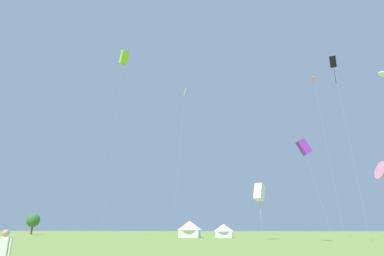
{
  "coord_description": "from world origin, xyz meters",
  "views": [
    {
      "loc": [
        5.25,
        -5.32,
        1.78
      ],
      "look_at": [
        0.0,
        32.0,
        13.65
      ],
      "focal_mm": 29.77,
      "sensor_mm": 36.0,
      "label": 1
    }
  ],
  "objects_px": {
    "kite_pink_parafoil": "(314,79)",
    "kite_purple_box": "(304,147)",
    "festival_tent_right": "(224,230)",
    "kite_yellow_diamond": "(184,96)",
    "kite_black_box": "(333,62)",
    "tree_distant_left": "(33,220)",
    "kite_white_box": "(259,192)",
    "kite_lime_box": "(124,58)",
    "festival_tent_left": "(190,228)"
  },
  "relations": [
    {
      "from": "tree_distant_left",
      "to": "festival_tent_left",
      "type": "bearing_deg",
      "value": -25.49
    },
    {
      "from": "kite_white_box",
      "to": "tree_distant_left",
      "type": "distance_m",
      "value": 70.99
    },
    {
      "from": "festival_tent_left",
      "to": "festival_tent_right",
      "type": "relative_size",
      "value": 1.23
    },
    {
      "from": "festival_tent_left",
      "to": "festival_tent_right",
      "type": "distance_m",
      "value": 6.66
    },
    {
      "from": "kite_white_box",
      "to": "festival_tent_left",
      "type": "xyz_separation_m",
      "value": [
        -13.19,
        10.13,
        -5.72
      ]
    },
    {
      "from": "festival_tent_right",
      "to": "kite_black_box",
      "type": "bearing_deg",
      "value": -52.72
    },
    {
      "from": "kite_white_box",
      "to": "festival_tent_right",
      "type": "bearing_deg",
      "value": 122.84
    },
    {
      "from": "kite_black_box",
      "to": "tree_distant_left",
      "type": "xyz_separation_m",
      "value": [
        -72.95,
        45.88,
        -20.23
      ]
    },
    {
      "from": "kite_yellow_diamond",
      "to": "festival_tent_left",
      "type": "distance_m",
      "value": 26.18
    },
    {
      "from": "kite_yellow_diamond",
      "to": "festival_tent_right",
      "type": "bearing_deg",
      "value": 45.57
    },
    {
      "from": "kite_yellow_diamond",
      "to": "kite_white_box",
      "type": "distance_m",
      "value": 23.85
    },
    {
      "from": "kite_yellow_diamond",
      "to": "kite_lime_box",
      "type": "bearing_deg",
      "value": -174.36
    },
    {
      "from": "kite_white_box",
      "to": "kite_purple_box",
      "type": "xyz_separation_m",
      "value": [
        6.06,
        -8.69,
        5.38
      ]
    },
    {
      "from": "kite_pink_parafoil",
      "to": "festival_tent_left",
      "type": "bearing_deg",
      "value": 172.89
    },
    {
      "from": "kite_pink_parafoil",
      "to": "festival_tent_left",
      "type": "relative_size",
      "value": 6.45
    },
    {
      "from": "kite_pink_parafoil",
      "to": "tree_distant_left",
      "type": "relative_size",
      "value": 5.41
    },
    {
      "from": "kite_lime_box",
      "to": "tree_distant_left",
      "type": "height_order",
      "value": "kite_lime_box"
    },
    {
      "from": "kite_black_box",
      "to": "kite_purple_box",
      "type": "xyz_separation_m",
      "value": [
        -4.45,
        3.58,
        -11.28
      ]
    },
    {
      "from": "kite_white_box",
      "to": "kite_purple_box",
      "type": "relative_size",
      "value": 0.64
    },
    {
      "from": "festival_tent_left",
      "to": "tree_distant_left",
      "type": "height_order",
      "value": "tree_distant_left"
    },
    {
      "from": "kite_purple_box",
      "to": "festival_tent_left",
      "type": "distance_m",
      "value": 29.12
    },
    {
      "from": "kite_black_box",
      "to": "festival_tent_left",
      "type": "xyz_separation_m",
      "value": [
        -23.71,
        22.4,
        -22.37
      ]
    },
    {
      "from": "kite_pink_parafoil",
      "to": "festival_tent_right",
      "type": "distance_m",
      "value": 35.12
    },
    {
      "from": "tree_distant_left",
      "to": "kite_lime_box",
      "type": "bearing_deg",
      "value": -40.94
    },
    {
      "from": "kite_pink_parafoil",
      "to": "kite_black_box",
      "type": "bearing_deg",
      "value": -96.56
    },
    {
      "from": "kite_lime_box",
      "to": "festival_tent_left",
      "type": "xyz_separation_m",
      "value": [
        12.78,
        8.15,
        -34.19
      ]
    },
    {
      "from": "festival_tent_left",
      "to": "kite_yellow_diamond",
      "type": "bearing_deg",
      "value": -90.88
    },
    {
      "from": "festival_tent_right",
      "to": "festival_tent_left",
      "type": "bearing_deg",
      "value": -180.0
    },
    {
      "from": "kite_yellow_diamond",
      "to": "festival_tent_right",
      "type": "distance_m",
      "value": 27.34
    },
    {
      "from": "kite_white_box",
      "to": "kite_pink_parafoil",
      "type": "bearing_deg",
      "value": 28.46
    },
    {
      "from": "kite_pink_parafoil",
      "to": "kite_yellow_diamond",
      "type": "relative_size",
      "value": 1.08
    },
    {
      "from": "kite_purple_box",
      "to": "festival_tent_right",
      "type": "height_order",
      "value": "kite_purple_box"
    },
    {
      "from": "kite_black_box",
      "to": "festival_tent_left",
      "type": "distance_m",
      "value": 39.55
    },
    {
      "from": "kite_lime_box",
      "to": "kite_black_box",
      "type": "bearing_deg",
      "value": -21.33
    },
    {
      "from": "kite_pink_parafoil",
      "to": "kite_purple_box",
      "type": "bearing_deg",
      "value": -113.13
    },
    {
      "from": "kite_purple_box",
      "to": "kite_lime_box",
      "type": "bearing_deg",
      "value": 161.58
    },
    {
      "from": "kite_black_box",
      "to": "tree_distant_left",
      "type": "distance_m",
      "value": 88.52
    },
    {
      "from": "kite_black_box",
      "to": "kite_white_box",
      "type": "xyz_separation_m",
      "value": [
        -10.52,
        12.27,
        -16.65
      ]
    },
    {
      "from": "kite_pink_parafoil",
      "to": "kite_white_box",
      "type": "bearing_deg",
      "value": -151.54
    },
    {
      "from": "festival_tent_right",
      "to": "kite_lime_box",
      "type": "bearing_deg",
      "value": -157.25
    },
    {
      "from": "kite_yellow_diamond",
      "to": "festival_tent_right",
      "type": "xyz_separation_m",
      "value": [
        6.76,
        6.9,
        -25.57
      ]
    },
    {
      "from": "festival_tent_left",
      "to": "festival_tent_right",
      "type": "xyz_separation_m",
      "value": [
        6.66,
        0.0,
        -0.32
      ]
    },
    {
      "from": "festival_tent_left",
      "to": "tree_distant_left",
      "type": "relative_size",
      "value": 0.84
    },
    {
      "from": "kite_lime_box",
      "to": "tree_distant_left",
      "type": "distance_m",
      "value": 57.94
    },
    {
      "from": "festival_tent_right",
      "to": "kite_yellow_diamond",
      "type": "bearing_deg",
      "value": -134.43
    },
    {
      "from": "kite_pink_parafoil",
      "to": "kite_yellow_diamond",
      "type": "distance_m",
      "value": 26.52
    },
    {
      "from": "kite_yellow_diamond",
      "to": "kite_purple_box",
      "type": "height_order",
      "value": "kite_yellow_diamond"
    },
    {
      "from": "kite_pink_parafoil",
      "to": "kite_purple_box",
      "type": "relative_size",
      "value": 2.22
    },
    {
      "from": "kite_pink_parafoil",
      "to": "festival_tent_right",
      "type": "xyz_separation_m",
      "value": [
        -19.26,
        3.23,
        -29.19
      ]
    },
    {
      "from": "kite_white_box",
      "to": "festival_tent_right",
      "type": "relative_size",
      "value": 2.28
    }
  ]
}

